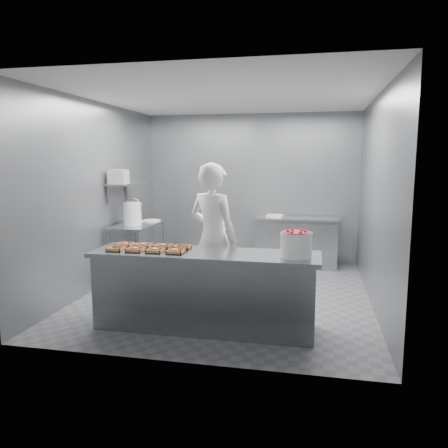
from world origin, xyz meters
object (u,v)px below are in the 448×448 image
at_px(glaze_bucket, 132,213).
at_px(worker, 213,238).
at_px(tray_3, 175,251).
at_px(tray_5, 144,245).
at_px(service_counter, 205,290).
at_px(appliance, 119,177).
at_px(tray_2, 155,250).
at_px(tray_4, 125,244).
at_px(strawberry_tub, 296,244).
at_px(prep_table, 138,242).
at_px(tray_0, 116,249).
at_px(tray_7, 182,247).
at_px(back_counter, 297,242).
at_px(tray_1, 135,249).
at_px(tray_6, 163,246).

bearing_deg(glaze_bucket, worker, -36.35).
bearing_deg(tray_3, tray_5, 152.40).
height_order(service_counter, appliance, appliance).
relative_size(tray_2, tray_5, 1.00).
bearing_deg(tray_4, strawberry_tub, -4.86).
bearing_deg(prep_table, tray_4, -71.08).
bearing_deg(tray_0, tray_2, -0.00).
relative_size(tray_3, tray_7, 1.00).
height_order(tray_4, tray_5, same).
bearing_deg(back_counter, tray_0, -119.65).
bearing_deg(tray_1, back_counter, 63.48).
distance_m(prep_table, strawberry_tub, 3.37).
distance_m(tray_4, appliance, 1.90).
relative_size(back_counter, strawberry_tub, 4.47).
height_order(tray_2, worker, worker).
relative_size(tray_4, tray_7, 1.00).
distance_m(back_counter, tray_6, 3.47).
bearing_deg(prep_table, strawberry_tub, -36.74).
bearing_deg(prep_table, tray_0, -73.16).
relative_size(tray_2, strawberry_tub, 0.56).
height_order(back_counter, appliance, appliance).
height_order(tray_0, tray_3, tray_3).
bearing_deg(tray_3, strawberry_tub, 3.28).
relative_size(tray_5, tray_7, 1.00).
bearing_deg(tray_7, strawberry_tub, -7.48).
distance_m(back_counter, tray_1, 3.80).
height_order(prep_table, tray_0, tray_0).
distance_m(prep_table, tray_3, 2.50).
distance_m(service_counter, tray_7, 0.57).
height_order(tray_4, tray_6, same).
bearing_deg(tray_5, tray_4, 180.00).
relative_size(tray_0, tray_1, 1.00).
height_order(prep_table, appliance, appliance).
xyz_separation_m(tray_7, glaze_bucket, (-1.35, 1.66, 0.17)).
height_order(tray_2, tray_7, tray_2).
height_order(prep_table, worker, worker).
relative_size(service_counter, tray_7, 13.88).
distance_m(tray_1, glaze_bucket, 2.11).
bearing_deg(tray_5, tray_2, -46.27).
bearing_deg(tray_3, prep_table, 122.95).
relative_size(prep_table, tray_1, 6.40).
xyz_separation_m(service_counter, worker, (-0.04, 0.60, 0.50)).
distance_m(prep_table, tray_5, 2.05).
distance_m(tray_6, glaze_bucket, 2.00).
bearing_deg(tray_0, strawberry_tub, 2.13).
relative_size(service_counter, tray_1, 13.88).
bearing_deg(tray_7, tray_2, -134.08).
height_order(tray_3, strawberry_tub, strawberry_tub).
xyz_separation_m(tray_0, worker, (0.98, 0.73, 0.03)).
distance_m(tray_2, tray_4, 0.54).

